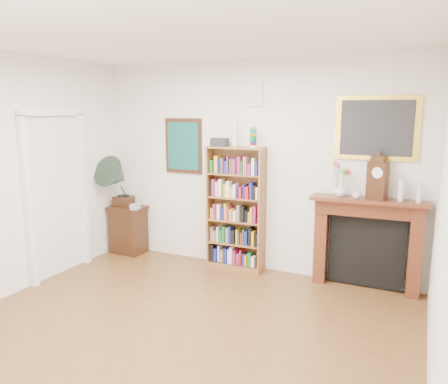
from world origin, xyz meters
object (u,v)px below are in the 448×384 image
at_px(mantel_clock, 378,178).
at_px(cd_stack, 135,207).
at_px(bookshelf, 236,202).
at_px(bottle_left, 401,191).
at_px(fireplace, 367,236).
at_px(bottle_right, 419,194).
at_px(teacup, 356,195).
at_px(gramophone, 117,178).
at_px(side_cabinet, 128,229).
at_px(flower_vase, 340,190).

bearing_deg(mantel_clock, cd_stack, -156.88).
relative_size(bookshelf, bottle_left, 8.06).
distance_m(fireplace, bottle_right, 0.78).
height_order(mantel_clock, teacup, mantel_clock).
distance_m(gramophone, teacup, 3.42).
height_order(side_cabinet, fireplace, fireplace).
bearing_deg(fireplace, bookshelf, 179.21).
bearing_deg(flower_vase, teacup, -18.54).
relative_size(flower_vase, bottle_left, 0.65).
relative_size(bookshelf, mantel_clock, 3.78).
bearing_deg(fireplace, teacup, -141.96).
xyz_separation_m(bookshelf, bottle_left, (2.05, 0.02, 0.31)).
bearing_deg(mantel_clock, bookshelf, -159.61).
bearing_deg(side_cabinet, bottle_left, 3.34).
height_order(teacup, bottle_right, bottle_right).
relative_size(bottle_left, bottle_right, 1.20).
bearing_deg(cd_stack, flower_vase, 3.28).
relative_size(gramophone, bottle_right, 3.93).
bearing_deg(mantel_clock, side_cabinet, -158.73).
distance_m(bookshelf, bottle_left, 2.07).
height_order(gramophone, flower_vase, gramophone).
distance_m(mantel_clock, bottle_left, 0.29).
xyz_separation_m(gramophone, cd_stack, (0.31, 0.00, -0.40)).
bearing_deg(gramophone, flower_vase, 4.77).
relative_size(cd_stack, flower_vase, 0.77).
xyz_separation_m(fireplace, gramophone, (-3.55, -0.22, 0.50)).
distance_m(cd_stack, teacup, 3.14).
bearing_deg(cd_stack, bottle_right, 2.75).
distance_m(bottle_left, bottle_right, 0.20).
distance_m(bookshelf, gramophone, 1.86).
height_order(bookshelf, flower_vase, bookshelf).
relative_size(side_cabinet, mantel_clock, 1.41).
distance_m(flower_vase, bottle_right, 0.87).
xyz_separation_m(teacup, bottle_left, (0.48, 0.08, 0.08)).
height_order(fireplace, bottle_left, bottle_left).
relative_size(side_cabinet, flower_vase, 4.59).
bearing_deg(teacup, side_cabinet, 179.93).
bearing_deg(flower_vase, mantel_clock, -1.55).
xyz_separation_m(cd_stack, bottle_left, (3.58, 0.18, 0.49)).
xyz_separation_m(bookshelf, cd_stack, (-1.54, -0.16, -0.18)).
relative_size(bookshelf, fireplace, 1.43).
bearing_deg(gramophone, cd_stack, 1.93).
bearing_deg(fireplace, bottle_left, -8.75).
bearing_deg(bottle_left, gramophone, -177.32).
relative_size(side_cabinet, teacup, 7.41).
distance_m(mantel_clock, flower_vase, 0.45).
relative_size(side_cabinet, bottle_right, 3.60).
relative_size(fireplace, flower_vase, 8.65).
relative_size(side_cabinet, fireplace, 0.53).
relative_size(flower_vase, teacup, 1.61).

